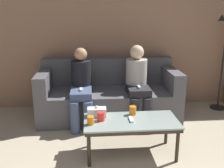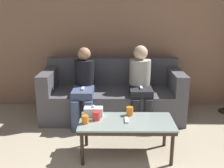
{
  "view_description": "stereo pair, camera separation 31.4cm",
  "coord_description": "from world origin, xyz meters",
  "px_view_note": "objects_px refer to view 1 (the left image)",
  "views": [
    {
      "loc": [
        -0.28,
        -0.82,
        1.64
      ],
      "look_at": [
        0.0,
        2.46,
        0.7
      ],
      "focal_mm": 42.0,
      "sensor_mm": 36.0,
      "label": 1
    },
    {
      "loc": [
        0.03,
        -0.84,
        1.64
      ],
      "look_at": [
        0.0,
        2.46,
        0.7
      ],
      "focal_mm": 42.0,
      "sensor_mm": 36.0,
      "label": 2
    }
  ],
  "objects_px": {
    "cup_near_right": "(91,120)",
    "couch": "(109,96)",
    "game_remote": "(131,119)",
    "seated_person_left_end": "(81,85)",
    "cup_far_center": "(133,110)",
    "cup_near_left": "(101,116)",
    "tissue_box": "(97,112)",
    "seated_person_mid_left": "(137,81)",
    "coffee_table": "(131,124)"
  },
  "relations": [
    {
      "from": "cup_far_center",
      "to": "game_remote",
      "type": "relative_size",
      "value": 0.69
    },
    {
      "from": "cup_near_right",
      "to": "game_remote",
      "type": "height_order",
      "value": "cup_near_right"
    },
    {
      "from": "cup_near_left",
      "to": "cup_far_center",
      "type": "height_order",
      "value": "cup_far_center"
    },
    {
      "from": "cup_near_right",
      "to": "seated_person_left_end",
      "type": "relative_size",
      "value": 0.08
    },
    {
      "from": "cup_far_center",
      "to": "game_remote",
      "type": "xyz_separation_m",
      "value": [
        -0.04,
        -0.16,
        -0.04
      ]
    },
    {
      "from": "couch",
      "to": "game_remote",
      "type": "relative_size",
      "value": 14.11
    },
    {
      "from": "coffee_table",
      "to": "cup_near_right",
      "type": "relative_size",
      "value": 11.39
    },
    {
      "from": "cup_near_left",
      "to": "seated_person_left_end",
      "type": "distance_m",
      "value": 0.96
    },
    {
      "from": "couch",
      "to": "cup_near_left",
      "type": "bearing_deg",
      "value": -98.29
    },
    {
      "from": "cup_far_center",
      "to": "tissue_box",
      "type": "height_order",
      "value": "tissue_box"
    },
    {
      "from": "tissue_box",
      "to": "cup_near_left",
      "type": "bearing_deg",
      "value": -71.75
    },
    {
      "from": "seated_person_left_end",
      "to": "cup_near_right",
      "type": "bearing_deg",
      "value": -83.03
    },
    {
      "from": "cup_near_right",
      "to": "couch",
      "type": "bearing_deg",
      "value": 77.12
    },
    {
      "from": "couch",
      "to": "cup_far_center",
      "type": "bearing_deg",
      "value": -78.31
    },
    {
      "from": "game_remote",
      "to": "seated_person_left_end",
      "type": "distance_m",
      "value": 1.12
    },
    {
      "from": "cup_near_left",
      "to": "cup_far_center",
      "type": "xyz_separation_m",
      "value": [
        0.38,
        0.14,
        0.0
      ]
    },
    {
      "from": "cup_near_right",
      "to": "seated_person_left_end",
      "type": "distance_m",
      "value": 1.03
    },
    {
      "from": "couch",
      "to": "seated_person_left_end",
      "type": "height_order",
      "value": "seated_person_left_end"
    },
    {
      "from": "coffee_table",
      "to": "cup_near_right",
      "type": "distance_m",
      "value": 0.47
    },
    {
      "from": "cup_near_left",
      "to": "coffee_table",
      "type": "bearing_deg",
      "value": -3.55
    },
    {
      "from": "cup_near_left",
      "to": "game_remote",
      "type": "distance_m",
      "value": 0.34
    },
    {
      "from": "cup_near_left",
      "to": "tissue_box",
      "type": "distance_m",
      "value": 0.14
    },
    {
      "from": "couch",
      "to": "cup_near_right",
      "type": "xyz_separation_m",
      "value": [
        -0.29,
        -1.27,
        0.15
      ]
    },
    {
      "from": "game_remote",
      "to": "seated_person_left_end",
      "type": "height_order",
      "value": "seated_person_left_end"
    },
    {
      "from": "couch",
      "to": "coffee_table",
      "type": "relative_size",
      "value": 1.98
    },
    {
      "from": "cup_near_left",
      "to": "game_remote",
      "type": "relative_size",
      "value": 0.67
    },
    {
      "from": "cup_far_center",
      "to": "game_remote",
      "type": "bearing_deg",
      "value": -105.31
    },
    {
      "from": "couch",
      "to": "cup_near_right",
      "type": "relative_size",
      "value": 22.57
    },
    {
      "from": "cup_near_right",
      "to": "cup_far_center",
      "type": "height_order",
      "value": "cup_far_center"
    },
    {
      "from": "couch",
      "to": "cup_near_left",
      "type": "xyz_separation_m",
      "value": [
        -0.17,
        -1.17,
        0.15
      ]
    },
    {
      "from": "tissue_box",
      "to": "seated_person_mid_left",
      "type": "relative_size",
      "value": 0.19
    },
    {
      "from": "cup_near_right",
      "to": "tissue_box",
      "type": "xyz_separation_m",
      "value": [
        0.07,
        0.23,
        0.0
      ]
    },
    {
      "from": "coffee_table",
      "to": "game_remote",
      "type": "distance_m",
      "value": 0.05
    },
    {
      "from": "game_remote",
      "to": "cup_near_left",
      "type": "bearing_deg",
      "value": 176.45
    },
    {
      "from": "couch",
      "to": "tissue_box",
      "type": "xyz_separation_m",
      "value": [
        -0.22,
        -1.04,
        0.15
      ]
    },
    {
      "from": "coffee_table",
      "to": "cup_near_left",
      "type": "xyz_separation_m",
      "value": [
        -0.34,
        0.02,
        0.09
      ]
    },
    {
      "from": "couch",
      "to": "seated_person_mid_left",
      "type": "xyz_separation_m",
      "value": [
        0.41,
        -0.21,
        0.28
      ]
    },
    {
      "from": "cup_near_left",
      "to": "seated_person_mid_left",
      "type": "xyz_separation_m",
      "value": [
        0.59,
        0.96,
        0.13
      ]
    },
    {
      "from": "coffee_table",
      "to": "game_remote",
      "type": "bearing_deg",
      "value": 86.42
    },
    {
      "from": "seated_person_left_end",
      "to": "seated_person_mid_left",
      "type": "distance_m",
      "value": 0.83
    },
    {
      "from": "seated_person_mid_left",
      "to": "couch",
      "type": "bearing_deg",
      "value": 153.02
    },
    {
      "from": "coffee_table",
      "to": "cup_far_center",
      "type": "distance_m",
      "value": 0.19
    },
    {
      "from": "tissue_box",
      "to": "seated_person_left_end",
      "type": "height_order",
      "value": "seated_person_left_end"
    },
    {
      "from": "seated_person_left_end",
      "to": "cup_far_center",
      "type": "bearing_deg",
      "value": -51.3
    },
    {
      "from": "cup_near_left",
      "to": "cup_near_right",
      "type": "bearing_deg",
      "value": -142.1
    },
    {
      "from": "seated_person_left_end",
      "to": "couch",
      "type": "bearing_deg",
      "value": 30.97
    },
    {
      "from": "coffee_table",
      "to": "seated_person_mid_left",
      "type": "height_order",
      "value": "seated_person_mid_left"
    },
    {
      "from": "cup_near_left",
      "to": "seated_person_left_end",
      "type": "bearing_deg",
      "value": 104.7
    },
    {
      "from": "couch",
      "to": "seated_person_mid_left",
      "type": "relative_size",
      "value": 1.87
    },
    {
      "from": "couch",
      "to": "cup_far_center",
      "type": "height_order",
      "value": "couch"
    }
  ]
}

